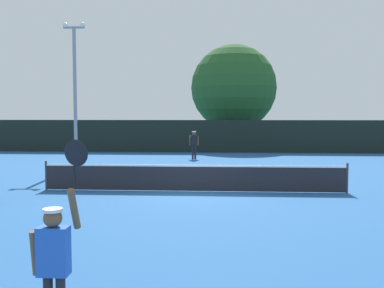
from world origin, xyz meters
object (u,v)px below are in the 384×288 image
(player_receiving, at_px, (194,142))
(light_pole, at_px, (75,85))
(large_tree, at_px, (234,88))
(tennis_ball, at_px, (211,177))
(player_serving, at_px, (55,253))
(parked_car_near, at_px, (237,137))
(parked_car_mid, at_px, (331,138))

(player_receiving, bearing_deg, light_pole, 37.68)
(large_tree, bearing_deg, light_pole, -120.16)
(tennis_ball, bearing_deg, light_pole, 154.05)
(player_serving, height_order, parked_car_near, player_serving)
(parked_car_mid, bearing_deg, tennis_ball, -109.54)
(player_serving, relative_size, tennis_ball, 36.84)
(parked_car_near, height_order, parked_car_mid, same)
(player_receiving, bearing_deg, tennis_ball, 98.68)
(tennis_ball, relative_size, large_tree, 0.01)
(large_tree, xyz_separation_m, parked_car_mid, (7.93, -0.72, -4.19))
(player_receiving, bearing_deg, player_serving, 88.95)
(player_receiving, distance_m, large_tree, 11.41)
(player_serving, relative_size, large_tree, 0.29)
(tennis_ball, xyz_separation_m, large_tree, (1.50, 18.46, 4.94))
(parked_car_mid, bearing_deg, parked_car_near, 175.42)
(parked_car_near, bearing_deg, tennis_ball, -88.85)
(player_serving, relative_size, parked_car_near, 0.57)
(player_receiving, xyz_separation_m, large_tree, (2.74, 10.36, 3.91))
(player_serving, bearing_deg, player_receiving, 88.95)
(player_receiving, distance_m, tennis_ball, 8.25)
(tennis_ball, xyz_separation_m, light_pole, (-7.19, 3.50, 4.28))
(player_receiving, height_order, parked_car_mid, player_receiving)
(light_pole, bearing_deg, large_tree, 59.84)
(player_serving, height_order, tennis_ball, player_serving)
(parked_car_mid, bearing_deg, large_tree, -176.76)
(player_receiving, xyz_separation_m, tennis_ball, (1.24, -8.10, -1.02))
(player_serving, relative_size, player_receiving, 1.46)
(tennis_ball, bearing_deg, player_receiving, 98.68)
(player_receiving, xyz_separation_m, parked_car_mid, (10.66, 9.64, -0.28))
(light_pole, xyz_separation_m, parked_car_near, (9.06, 15.99, -3.54))
(player_receiving, height_order, tennis_ball, player_receiving)
(player_receiving, relative_size, tennis_ball, 25.20)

